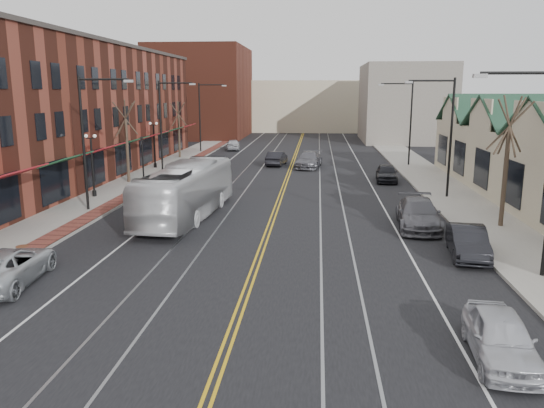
% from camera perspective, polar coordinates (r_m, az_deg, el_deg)
% --- Properties ---
extents(ground, '(160.00, 160.00, 0.00)m').
position_cam_1_polar(ground, '(16.69, -4.46, -13.94)').
color(ground, black).
rests_on(ground, ground).
extents(sidewalk_left, '(4.00, 120.00, 0.15)m').
position_cam_1_polar(sidewalk_left, '(38.39, -17.43, 0.68)').
color(sidewalk_left, gray).
rests_on(sidewalk_left, ground).
extents(sidewalk_right, '(4.00, 120.00, 0.15)m').
position_cam_1_polar(sidewalk_right, '(36.77, 19.73, 0.04)').
color(sidewalk_right, gray).
rests_on(sidewalk_right, ground).
extents(building_left, '(10.00, 50.00, 11.00)m').
position_cam_1_polar(building_left, '(47.04, -22.62, 8.99)').
color(building_left, maroon).
rests_on(building_left, ground).
extents(backdrop_left, '(14.00, 18.00, 14.00)m').
position_cam_1_polar(backdrop_left, '(86.79, -7.58, 11.82)').
color(backdrop_left, maroon).
rests_on(backdrop_left, ground).
extents(backdrop_mid, '(22.00, 14.00, 9.00)m').
position_cam_1_polar(backdrop_mid, '(99.85, 3.52, 10.49)').
color(backdrop_mid, '#C5B698').
rests_on(backdrop_mid, ground).
extents(backdrop_right, '(12.00, 16.00, 11.00)m').
position_cam_1_polar(backdrop_right, '(80.77, 14.03, 10.49)').
color(backdrop_right, slate).
rests_on(backdrop_right, ground).
extents(streetlight_l_1, '(3.33, 0.25, 8.00)m').
position_cam_1_polar(streetlight_l_1, '(33.72, -19.02, 7.57)').
color(streetlight_l_1, black).
rests_on(streetlight_l_1, sidewalk_left).
extents(streetlight_l_2, '(3.33, 0.25, 8.00)m').
position_cam_1_polar(streetlight_l_2, '(48.77, -11.41, 9.20)').
color(streetlight_l_2, black).
rests_on(streetlight_l_2, sidewalk_left).
extents(streetlight_l_3, '(3.33, 0.25, 8.00)m').
position_cam_1_polar(streetlight_l_3, '(64.28, -7.40, 9.99)').
color(streetlight_l_3, black).
rests_on(streetlight_l_3, sidewalk_left).
extents(streetlight_r_0, '(3.33, 0.25, 8.00)m').
position_cam_1_polar(streetlight_r_0, '(22.57, 27.14, 4.96)').
color(streetlight_r_0, black).
rests_on(streetlight_r_0, sidewalk_right).
extents(streetlight_r_1, '(3.33, 0.25, 8.00)m').
position_cam_1_polar(streetlight_r_1, '(37.82, 18.10, 8.06)').
color(streetlight_r_1, black).
rests_on(streetlight_r_1, sidewalk_right).
extents(streetlight_r_2, '(3.33, 0.25, 8.00)m').
position_cam_1_polar(streetlight_r_2, '(53.51, 14.26, 9.31)').
color(streetlight_r_2, black).
rests_on(streetlight_r_2, sidewalk_right).
extents(lamppost_l_2, '(0.84, 0.28, 4.27)m').
position_cam_1_polar(lamppost_l_2, '(38.36, -18.74, 3.82)').
color(lamppost_l_2, black).
rests_on(lamppost_l_2, sidewalk_left).
extents(lamppost_l_3, '(0.84, 0.28, 4.27)m').
position_cam_1_polar(lamppost_l_3, '(51.39, -12.54, 6.13)').
color(lamppost_l_3, black).
rests_on(lamppost_l_3, sidewalk_left).
extents(tree_left_near, '(1.78, 1.37, 6.48)m').
position_cam_1_polar(tree_left_near, '(43.63, -15.37, 6.69)').
color(tree_left_near, '#382B21').
rests_on(tree_left_near, sidewalk_left).
extents(tree_left_far, '(1.66, 1.28, 6.02)m').
position_cam_1_polar(tree_left_far, '(58.88, -9.99, 8.01)').
color(tree_left_far, '#382B21').
rests_on(tree_left_far, sidewalk_left).
extents(tree_right_mid, '(1.90, 1.46, 6.93)m').
position_cam_1_polar(tree_right_mid, '(30.67, 23.92, 4.40)').
color(tree_right_mid, '#382B21').
rests_on(tree_right_mid, sidewalk_right).
extents(manhole_far, '(0.60, 0.60, 0.02)m').
position_cam_1_polar(manhole_far, '(27.55, -25.27, -4.14)').
color(manhole_far, '#592D19').
rests_on(manhole_far, sidewalk_left).
extents(traffic_signal, '(0.18, 0.15, 3.80)m').
position_cam_1_polar(traffic_signal, '(41.25, -13.74, 4.86)').
color(traffic_signal, black).
rests_on(traffic_signal, sidewalk_left).
extents(transit_bus, '(3.55, 11.53, 3.16)m').
position_cam_1_polar(transit_bus, '(31.17, -9.16, 1.36)').
color(transit_bus, silver).
rests_on(transit_bus, ground).
extents(parked_suv, '(2.82, 5.30, 1.42)m').
position_cam_1_polar(parked_suv, '(22.90, -26.64, -5.99)').
color(parked_suv, silver).
rests_on(parked_suv, ground).
extents(parked_car_a, '(1.92, 4.10, 1.36)m').
position_cam_1_polar(parked_car_a, '(16.29, 23.38, -13.01)').
color(parked_car_a, silver).
rests_on(parked_car_a, ground).
extents(parked_car_b, '(1.97, 4.39, 1.40)m').
position_cam_1_polar(parked_car_b, '(25.24, 20.32, -3.86)').
color(parked_car_b, black).
rests_on(parked_car_b, ground).
extents(parked_car_c, '(2.62, 5.54, 1.56)m').
position_cam_1_polar(parked_car_c, '(29.71, 15.46, -1.04)').
color(parked_car_c, '#58575D').
rests_on(parked_car_c, ground).
extents(parked_car_d, '(1.99, 4.28, 1.42)m').
position_cam_1_polar(parked_car_d, '(44.31, 12.22, 3.27)').
color(parked_car_d, black).
rests_on(parked_car_d, ground).
extents(distant_car_left, '(1.98, 4.44, 1.42)m').
position_cam_1_polar(distant_car_left, '(52.82, 0.50, 4.94)').
color(distant_car_left, black).
rests_on(distant_car_left, ground).
extents(distant_car_right, '(2.83, 5.50, 1.53)m').
position_cam_1_polar(distant_car_right, '(51.31, 3.98, 4.76)').
color(distant_car_right, slate).
rests_on(distant_car_right, ground).
extents(distant_car_far, '(2.19, 4.27, 1.39)m').
position_cam_1_polar(distant_car_far, '(66.69, -4.20, 6.40)').
color(distant_car_far, silver).
rests_on(distant_car_far, ground).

